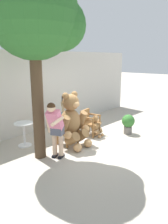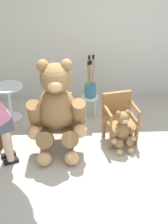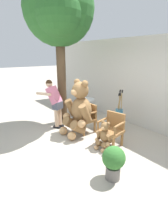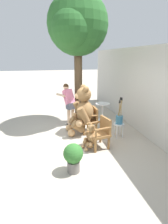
% 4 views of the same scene
% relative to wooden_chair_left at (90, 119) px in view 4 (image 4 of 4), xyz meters
% --- Properties ---
extents(ground_plane, '(60.00, 60.00, 0.00)m').
position_rel_wooden_chair_left_xyz_m(ground_plane, '(0.55, -0.67, -0.46)').
color(ground_plane, '#B2A899').
extents(back_wall, '(10.00, 0.16, 2.80)m').
position_rel_wooden_chair_left_xyz_m(back_wall, '(0.55, 1.73, 0.94)').
color(back_wall, beige).
rests_on(back_wall, ground).
extents(wooden_chair_left, '(0.57, 0.53, 0.86)m').
position_rel_wooden_chair_left_xyz_m(wooden_chair_left, '(0.00, 0.00, 0.00)').
color(wooden_chair_left, olive).
rests_on(wooden_chair_left, ground).
extents(wooden_chair_right, '(0.65, 0.62, 0.86)m').
position_rel_wooden_chair_left_xyz_m(wooden_chair_right, '(1.08, -0.00, 0.00)').
color(wooden_chair_right, olive).
rests_on(wooden_chair_right, ground).
extents(teddy_bear_large, '(0.97, 0.91, 1.62)m').
position_rel_wooden_chair_left_xyz_m(teddy_bear_large, '(0.00, -0.27, 0.33)').
color(teddy_bear_large, olive).
rests_on(teddy_bear_large, ground).
extents(teddy_bear_small, '(0.45, 0.45, 0.73)m').
position_rel_wooden_chair_left_xyz_m(teddy_bear_small, '(1.10, -0.28, -0.11)').
color(teddy_bear_small, olive).
rests_on(teddy_bear_small, ground).
extents(person_visitor, '(0.70, 0.68, 1.53)m').
position_rel_wooden_chair_left_xyz_m(person_visitor, '(-0.90, -0.58, 0.45)').
color(person_visitor, black).
rests_on(person_visitor, ground).
extents(white_stool, '(0.34, 0.34, 0.46)m').
position_rel_wooden_chair_left_xyz_m(white_stool, '(0.61, 0.78, -0.11)').
color(white_stool, silver).
rests_on(white_stool, ground).
extents(brush_bucket, '(0.22, 0.22, 0.85)m').
position_rel_wooden_chair_left_xyz_m(brush_bucket, '(0.61, 0.78, 0.18)').
color(brush_bucket, teal).
rests_on(brush_bucket, white_stool).
extents(round_side_table, '(0.56, 0.56, 0.72)m').
position_rel_wooden_chair_left_xyz_m(round_side_table, '(-0.96, 0.78, -0.01)').
color(round_side_table, silver).
rests_on(round_side_table, ground).
extents(patio_tree, '(2.20, 2.10, 4.58)m').
position_rel_wooden_chair_left_xyz_m(patio_tree, '(-1.02, -0.23, 2.99)').
color(patio_tree, '#473523').
rests_on(patio_tree, ground).
extents(potted_plant, '(0.44, 0.44, 0.68)m').
position_rel_wooden_chair_left_xyz_m(potted_plant, '(2.04, -0.94, -0.07)').
color(potted_plant, slate).
rests_on(potted_plant, ground).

